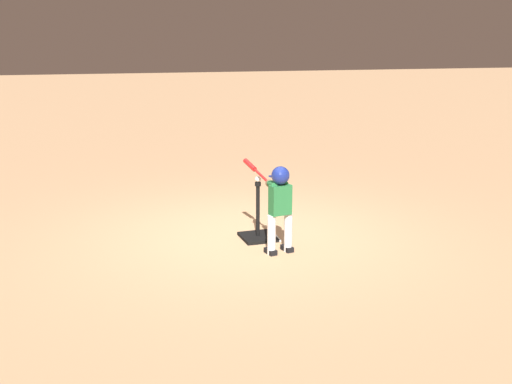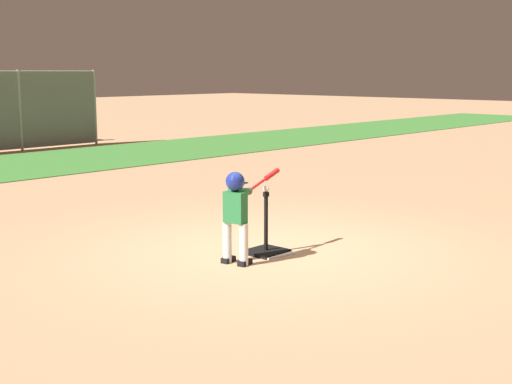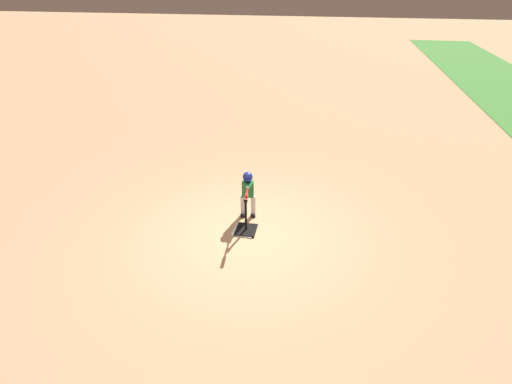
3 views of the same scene
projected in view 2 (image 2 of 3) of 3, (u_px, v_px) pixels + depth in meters
ground_plane at (272, 250)px, 8.70m from camera, size 90.00×90.00×0.00m
home_plate at (270, 253)px, 8.53m from camera, size 0.48×0.48×0.02m
batting_tee at (266, 245)px, 8.53m from camera, size 0.46×0.42×0.74m
batter_child at (237, 206)px, 7.99m from camera, size 1.01×0.35×1.05m
baseball at (266, 189)px, 8.41m from camera, size 0.07×0.07×0.07m
bleachers_far_left at (30, 126)px, 21.80m from camera, size 2.99×1.92×1.01m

